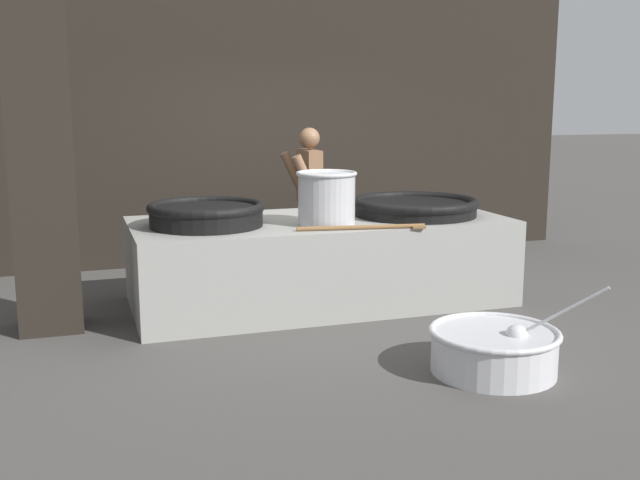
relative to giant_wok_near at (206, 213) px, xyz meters
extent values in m
plane|color=#474442|center=(1.12, 0.06, -0.95)|extent=(60.00, 60.00, 0.00)
cube|color=black|center=(1.12, 2.33, 0.80)|extent=(8.26, 0.24, 3.49)
cube|color=black|center=(-1.38, -0.03, 0.80)|extent=(0.52, 0.52, 3.49)
cube|color=gray|center=(1.12, 0.06, -0.53)|extent=(3.61, 1.58, 0.83)
cylinder|color=black|center=(0.00, 0.00, -0.03)|extent=(1.03, 1.03, 0.18)
torus|color=black|center=(0.00, 0.00, 0.06)|extent=(1.07, 1.07, 0.08)
cylinder|color=black|center=(2.10, 0.00, -0.05)|extent=(1.22, 1.22, 0.13)
torus|color=black|center=(2.10, 0.00, 0.01)|extent=(1.27, 1.27, 0.10)
cylinder|color=#B7B7BC|center=(1.07, -0.28, 0.12)|extent=(0.53, 0.53, 0.48)
torus|color=#B7B7BC|center=(1.07, -0.28, 0.36)|extent=(0.56, 0.56, 0.04)
cylinder|color=brown|center=(1.28, -0.62, -0.10)|extent=(1.16, 0.23, 0.04)
cube|color=brown|center=(1.80, -0.71, -0.11)|extent=(0.13, 0.12, 0.02)
cylinder|color=brown|center=(1.37, 1.10, -0.54)|extent=(0.12, 0.12, 0.82)
cylinder|color=brown|center=(1.37, 1.28, -0.54)|extent=(0.12, 0.12, 0.82)
cube|color=#722D4C|center=(1.37, 1.19, -0.37)|extent=(0.20, 0.25, 0.54)
cube|color=brown|center=(1.37, 1.19, 0.18)|extent=(0.17, 0.50, 0.61)
cylinder|color=brown|center=(1.26, 0.94, 0.17)|extent=(0.33, 0.10, 0.56)
cylinder|color=brown|center=(1.27, 1.44, 0.17)|extent=(0.33, 0.10, 0.56)
sphere|color=brown|center=(1.37, 1.19, 0.61)|extent=(0.23, 0.23, 0.23)
cylinder|color=silver|center=(1.71, -2.19, -0.80)|extent=(0.91, 0.91, 0.31)
torus|color=silver|center=(1.71, -2.19, -0.64)|extent=(0.96, 0.96, 0.05)
cylinder|color=tan|center=(1.71, -2.19, -0.73)|extent=(0.80, 0.80, 0.08)
sphere|color=silver|center=(1.82, -2.30, -0.65)|extent=(0.16, 0.16, 0.16)
cylinder|color=silver|center=(2.04, -2.51, -0.44)|extent=(0.46, 0.43, 0.44)
camera|label=1|loc=(-1.16, -6.75, 1.02)|focal=42.00mm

